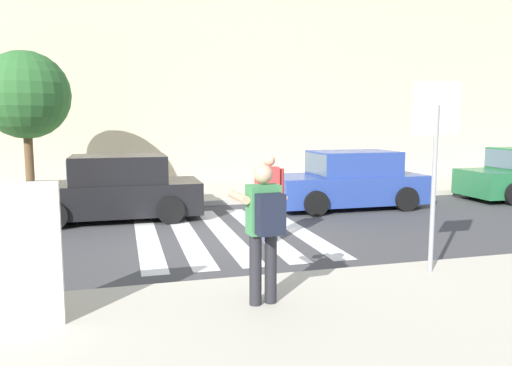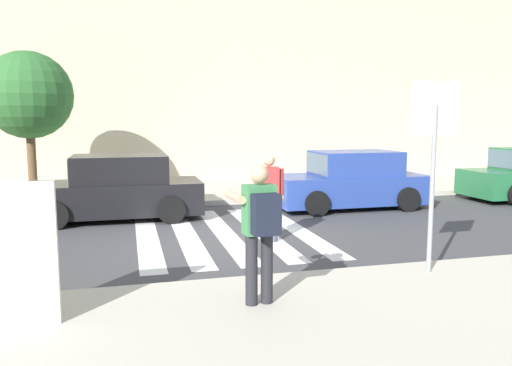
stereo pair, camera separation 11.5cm
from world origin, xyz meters
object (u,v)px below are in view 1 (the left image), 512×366
at_px(stop_sign, 435,134).
at_px(street_tree_west, 25,96).
at_px(pedestrian_crossing, 269,193).
at_px(parked_car_black, 115,190).
at_px(parked_car_blue, 349,181).
at_px(advertising_board, 7,257).
at_px(photographer_with_backpack, 264,222).

distance_m(stop_sign, street_tree_west, 11.24).
height_order(pedestrian_crossing, parked_car_black, pedestrian_crossing).
xyz_separation_m(pedestrian_crossing, street_tree_west, (-5.27, 5.92, 2.08)).
bearing_deg(parked_car_blue, stop_sign, -104.55).
bearing_deg(pedestrian_crossing, parked_car_black, 133.63).
bearing_deg(parked_car_blue, advertising_board, -137.41).
relative_size(stop_sign, photographer_with_backpack, 1.62).
bearing_deg(parked_car_black, advertising_board, -98.99).
height_order(stop_sign, advertising_board, stop_sign).
bearing_deg(advertising_board, parked_car_black, 81.01).
bearing_deg(photographer_with_backpack, stop_sign, 13.24).
xyz_separation_m(photographer_with_backpack, parked_car_black, (-1.81, 6.64, -0.44)).
bearing_deg(photographer_with_backpack, parked_car_black, 105.22).
relative_size(stop_sign, street_tree_west, 0.68).
distance_m(parked_car_black, parked_car_blue, 6.13).
xyz_separation_m(photographer_with_backpack, parked_car_blue, (4.33, 6.64, -0.44)).
bearing_deg(parked_car_blue, street_tree_west, 161.43).
bearing_deg(stop_sign, photographer_with_backpack, -166.76).
xyz_separation_m(parked_car_black, street_tree_west, (-2.33, 2.84, 2.33)).
distance_m(stop_sign, pedestrian_crossing, 3.55).
relative_size(photographer_with_backpack, parked_car_blue, 0.42).
relative_size(parked_car_black, parked_car_blue, 1.00).
distance_m(pedestrian_crossing, parked_car_blue, 4.45).
bearing_deg(photographer_with_backpack, parked_car_blue, 56.88).
distance_m(pedestrian_crossing, advertising_board, 5.31).
relative_size(photographer_with_backpack, advertising_board, 1.08).
relative_size(pedestrian_crossing, parked_car_black, 0.42).
bearing_deg(street_tree_west, photographer_with_backpack, -66.43).
relative_size(stop_sign, pedestrian_crossing, 1.62).
relative_size(parked_car_blue, advertising_board, 2.56).
distance_m(pedestrian_crossing, street_tree_west, 8.20).
height_order(stop_sign, photographer_with_backpack, stop_sign).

